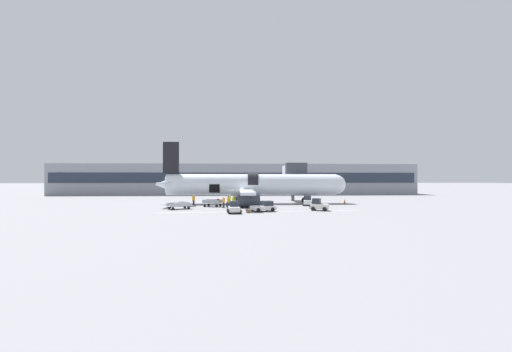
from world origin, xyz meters
TOP-DOWN VIEW (x-y plane):
  - ground_plane at (0.00, 0.00)m, footprint 500.00×500.00m
  - apron_marking_line at (3.40, -10.26)m, footprint 26.48×1.94m
  - terminal_strip at (0.00, 35.77)m, footprint 96.33×10.66m
  - jet_bridge_stub at (10.75, 7.77)m, footprint 3.74×8.29m
  - airplane at (2.40, 2.75)m, footprint 32.54×27.22m
  - baggage_tug_lead at (-0.13, -11.90)m, footprint 1.92×2.59m
  - baggage_tug_mid at (11.12, -9.33)m, footprint 2.65×2.31m
  - baggage_tug_rear at (11.37, -1.56)m, footprint 2.04×2.53m
  - baggage_tug_spare at (3.71, -10.02)m, footprint 3.46×2.77m
  - baggage_cart_loading at (-3.40, -2.78)m, footprint 3.73×2.43m
  - baggage_cart_queued at (-7.84, -6.33)m, footprint 3.99×2.94m
  - ground_crew_loader_a at (-0.28, -3.27)m, footprint 0.59×0.49m
  - ground_crew_loader_b at (-1.01, -5.74)m, footprint 0.46×0.64m
  - ground_crew_driver at (-1.75, -4.71)m, footprint 0.52×0.52m
  - ground_crew_supervisor at (-6.67, -0.68)m, footprint 0.55×0.55m
  - ground_crew_helper at (-1.03, 0.07)m, footprint 0.49×0.57m
  - suitcase_on_tarmac_upright at (-1.24, -3.79)m, footprint 0.40×0.22m
  - safety_cone_nose at (18.44, 1.71)m, footprint 0.54×0.54m
  - safety_cone_engine_left at (1.69, -11.31)m, footprint 0.44×0.44m
  - safety_cone_wingtip at (3.58, -4.58)m, footprint 0.51×0.51m

SIDE VIEW (x-z plane):
  - ground_plane at x=0.00m, z-range 0.00..0.00m
  - apron_marking_line at x=3.40m, z-range 0.00..0.01m
  - safety_cone_engine_left at x=1.69m, z-range -0.02..0.62m
  - safety_cone_wingtip at x=3.58m, z-range -0.02..0.66m
  - suitcase_on_tarmac_upright at x=-1.24m, z-range -0.05..0.72m
  - safety_cone_nose at x=18.44m, z-range -0.02..0.74m
  - baggage_cart_queued at x=-7.84m, z-range 0.00..0.88m
  - baggage_cart_loading at x=-3.40m, z-range -0.04..1.16m
  - baggage_tug_spare at x=3.71m, z-range -0.07..1.27m
  - baggage_tug_lead at x=-0.13m, z-range -0.12..1.35m
  - baggage_tug_rear at x=11.37m, z-range -0.14..1.40m
  - baggage_tug_mid at x=11.12m, z-range -0.14..1.48m
  - ground_crew_driver at x=-1.75m, z-range 0.04..1.68m
  - ground_crew_helper at x=-1.03m, z-range 0.04..1.70m
  - ground_crew_loader_a at x=-0.28m, z-range 0.04..1.74m
  - ground_crew_supervisor at x=-6.67m, z-range 0.04..1.77m
  - ground_crew_loader_b at x=-1.01m, z-range 0.05..1.88m
  - airplane at x=2.40m, z-range -2.12..8.32m
  - terminal_strip at x=0.00m, z-range 0.00..8.13m
  - jet_bridge_stub at x=10.75m, z-range 1.76..8.85m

